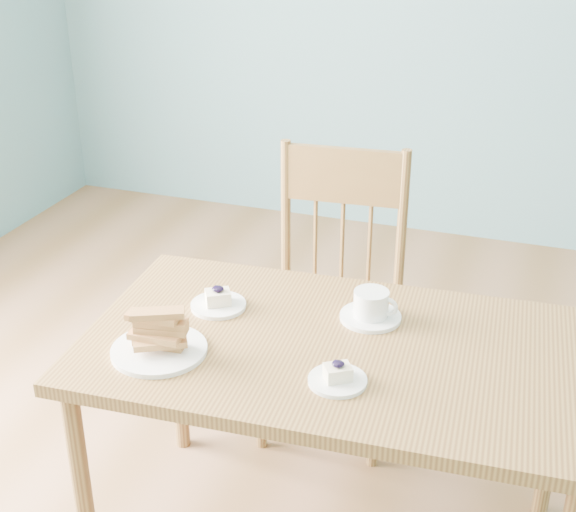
{
  "coord_description": "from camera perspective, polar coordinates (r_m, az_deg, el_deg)",
  "views": [
    {
      "loc": [
        0.17,
        -1.44,
        1.73
      ],
      "look_at": [
        -0.41,
        0.25,
        0.87
      ],
      "focal_mm": 50.0,
      "sensor_mm": 36.0,
      "label": 1
    }
  ],
  "objects": [
    {
      "name": "dining_table",
      "position": [
        2.03,
        3.35,
        -7.86
      ],
      "size": [
        1.29,
        0.79,
        0.67
      ],
      "rotation": [
        0.0,
        0.0,
        0.06
      ],
      "color": "olive",
      "rests_on": "ground"
    },
    {
      "name": "coffee_cup",
      "position": [
        2.09,
        5.95,
        -3.66
      ],
      "size": [
        0.16,
        0.16,
        0.08
      ],
      "rotation": [
        0.0,
        0.0,
        -0.08
      ],
      "color": "white",
      "rests_on": "dining_table"
    },
    {
      "name": "biscotti_plate",
      "position": [
        1.97,
        -9.22,
        -5.75
      ],
      "size": [
        0.23,
        0.23,
        0.12
      ],
      "rotation": [
        0.0,
        0.0,
        0.12
      ],
      "color": "white",
      "rests_on": "dining_table"
    },
    {
      "name": "dining_chair",
      "position": [
        2.62,
        3.21,
        -2.72
      ],
      "size": [
        0.46,
        0.44,
        0.95
      ],
      "rotation": [
        0.0,
        0.0,
        0.08
      ],
      "color": "olive",
      "rests_on": "ground"
    },
    {
      "name": "cheesecake_plate_far",
      "position": [
        2.16,
        -4.98,
        -3.27
      ],
      "size": [
        0.15,
        0.15,
        0.06
      ],
      "rotation": [
        0.0,
        0.0,
        0.55
      ],
      "color": "white",
      "rests_on": "dining_table"
    },
    {
      "name": "cheesecake_plate_near",
      "position": [
        1.85,
        3.55,
        -8.59
      ],
      "size": [
        0.14,
        0.14,
        0.06
      ],
      "rotation": [
        0.0,
        0.0,
        0.58
      ],
      "color": "white",
      "rests_on": "dining_table"
    },
    {
      "name": "room",
      "position": [
        1.49,
        12.12,
        10.48
      ],
      "size": [
        5.01,
        5.01,
        2.71
      ],
      "color": "#906343",
      "rests_on": "ground"
    }
  ]
}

